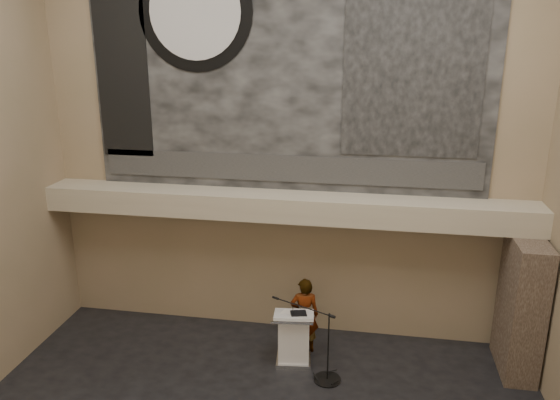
# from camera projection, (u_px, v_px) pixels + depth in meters

# --- Properties ---
(wall_back) EXTENTS (10.00, 0.02, 8.50)m
(wall_back) POSITION_uv_depth(u_px,v_px,m) (287.00, 139.00, 11.03)
(wall_back) COLOR #857554
(wall_back) RESTS_ON floor
(wall_front) EXTENTS (10.00, 0.02, 8.50)m
(wall_front) POSITION_uv_depth(u_px,v_px,m) (89.00, 370.00, 3.50)
(wall_front) COLOR #857554
(wall_front) RESTS_ON floor
(soffit) EXTENTS (10.00, 0.80, 0.50)m
(soffit) POSITION_uv_depth(u_px,v_px,m) (283.00, 206.00, 11.04)
(soffit) COLOR tan
(soffit) RESTS_ON wall_back
(sprinkler_left) EXTENTS (0.04, 0.04, 0.06)m
(sprinkler_left) POSITION_uv_depth(u_px,v_px,m) (207.00, 216.00, 11.34)
(sprinkler_left) COLOR #B2893D
(sprinkler_left) RESTS_ON soffit
(sprinkler_right) EXTENTS (0.04, 0.04, 0.06)m
(sprinkler_right) POSITION_uv_depth(u_px,v_px,m) (378.00, 225.00, 10.77)
(sprinkler_right) COLOR #B2893D
(sprinkler_right) RESTS_ON soffit
(banner) EXTENTS (8.00, 0.05, 5.00)m
(banner) POSITION_uv_depth(u_px,v_px,m) (287.00, 66.00, 10.58)
(banner) COLOR black
(banner) RESTS_ON wall_back
(banner_text_strip) EXTENTS (7.76, 0.02, 0.55)m
(banner_text_strip) POSITION_uv_depth(u_px,v_px,m) (286.00, 169.00, 11.14)
(banner_text_strip) COLOR #2C2C2C
(banner_text_strip) RESTS_ON banner
(banner_clock_rim) EXTENTS (2.30, 0.02, 2.30)m
(banner_clock_rim) POSITION_uv_depth(u_px,v_px,m) (195.00, 12.00, 10.54)
(banner_clock_rim) COLOR black
(banner_clock_rim) RESTS_ON banner
(banner_clock_face) EXTENTS (1.84, 0.02, 1.84)m
(banner_clock_face) POSITION_uv_depth(u_px,v_px,m) (194.00, 12.00, 10.52)
(banner_clock_face) COLOR silver
(banner_clock_face) RESTS_ON banner
(banner_building_print) EXTENTS (2.60, 0.02, 3.60)m
(banner_building_print) POSITION_uv_depth(u_px,v_px,m) (414.00, 61.00, 10.12)
(banner_building_print) COLOR black
(banner_building_print) RESTS_ON banner
(banner_brick_print) EXTENTS (1.10, 0.02, 3.20)m
(banner_brick_print) POSITION_uv_depth(u_px,v_px,m) (123.00, 79.00, 11.18)
(banner_brick_print) COLOR black
(banner_brick_print) RESTS_ON banner
(stone_pier) EXTENTS (0.60, 1.40, 2.70)m
(stone_pier) POSITION_uv_depth(u_px,v_px,m) (521.00, 306.00, 10.33)
(stone_pier) COLOR #3F3127
(stone_pier) RESTS_ON floor
(lectern) EXTENTS (0.82, 0.62, 1.14)m
(lectern) POSITION_uv_depth(u_px,v_px,m) (294.00, 338.00, 10.75)
(lectern) COLOR silver
(lectern) RESTS_ON floor
(binder) EXTENTS (0.35, 0.31, 0.04)m
(binder) POSITION_uv_depth(u_px,v_px,m) (299.00, 314.00, 10.53)
(binder) COLOR black
(binder) RESTS_ON lectern
(papers) EXTENTS (0.27, 0.31, 0.00)m
(papers) POSITION_uv_depth(u_px,v_px,m) (286.00, 313.00, 10.58)
(papers) COLOR silver
(papers) RESTS_ON lectern
(speaker_person) EXTENTS (0.64, 0.47, 1.62)m
(speaker_person) POSITION_uv_depth(u_px,v_px,m) (304.00, 315.00, 11.10)
(speaker_person) COLOR silver
(speaker_person) RESTS_ON floor
(mic_stand) EXTENTS (1.41, 0.80, 1.41)m
(mic_stand) POSITION_uv_depth(u_px,v_px,m) (325.00, 369.00, 10.32)
(mic_stand) COLOR black
(mic_stand) RESTS_ON floor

